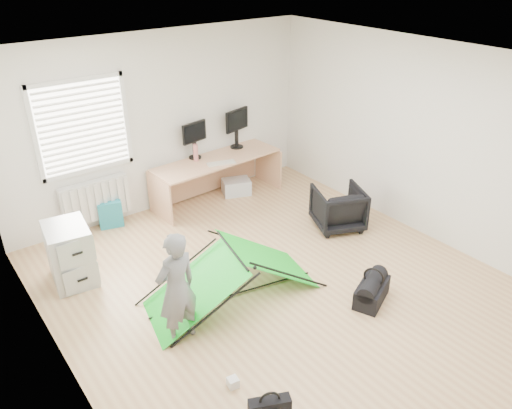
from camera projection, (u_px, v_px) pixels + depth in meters
ground at (275, 284)px, 6.18m from camera, size 5.50×5.50×0.00m
back_wall at (162, 123)px, 7.50m from camera, size 5.00×0.02×2.70m
window at (82, 127)px, 6.74m from camera, size 1.20×0.06×1.20m
radiator at (96, 200)px, 7.22m from camera, size 1.00×0.12×0.60m
desk at (218, 180)px, 8.06m from camera, size 2.15×0.80×0.72m
filing_cabinet at (70, 254)px, 6.10m from camera, size 0.57×0.71×0.76m
monitor_left at (194, 145)px, 7.83m from camera, size 0.47×0.18×0.44m
monitor_right at (236, 134)px, 8.23m from camera, size 0.51×0.23×0.48m
keyboard at (221, 163)px, 7.71m from camera, size 0.46×0.26×0.02m
thermos at (196, 153)px, 7.76m from camera, size 0.08×0.08×0.27m
office_chair at (338, 208)px, 7.30m from camera, size 0.89×0.90×0.63m
person at (177, 289)px, 5.05m from camera, size 0.51×0.37×1.29m
kite at (233, 273)px, 5.84m from camera, size 2.21×1.31×0.64m
storage_crate at (236, 187)px, 8.36m from camera, size 0.54×0.46×0.25m
tote_bag at (110, 214)px, 7.35m from camera, size 0.37×0.23×0.41m
white_box at (233, 383)px, 4.74m from camera, size 0.11×0.11×0.10m
duffel_bag at (372, 292)px, 5.84m from camera, size 0.62×0.48×0.24m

